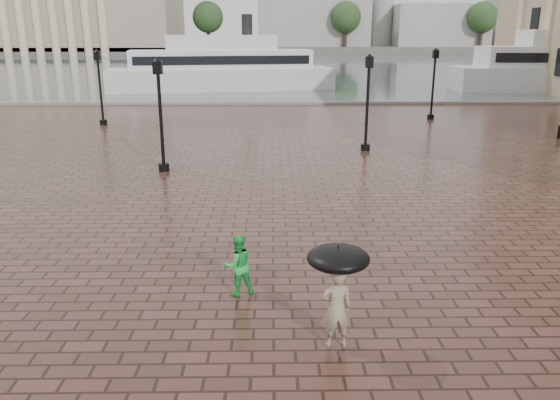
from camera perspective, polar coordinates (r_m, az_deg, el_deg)
name	(u,v)px	position (r m, az deg, el deg)	size (l,w,h in m)	color
ground	(337,270)	(13.23, 5.96, -7.30)	(300.00, 300.00, 0.00)	#3B221A
harbour_water	(280,64)	(104.12, -0.05, 14.03)	(240.00, 240.00, 0.00)	#404A4E
quay_edge	(291,104)	(44.33, 1.13, 9.98)	(80.00, 0.60, 0.30)	slate
far_shore	(276,49)	(172.03, -0.40, 15.54)	(300.00, 60.00, 2.00)	#4C4C47
museum	(72,0)	(165.67, -20.90, 18.90)	(57.00, 32.50, 26.00)	gray
distant_skyline	(446,19)	(169.47, 16.97, 17.68)	(102.50, 22.00, 33.00)	gray
far_trees	(277,17)	(150.03, -0.33, 18.54)	(188.00, 8.00, 13.50)	#2D2119
street_lamps	(272,94)	(29.63, -0.81, 11.00)	(21.44, 14.44, 4.40)	black
adult_pedestrian	(337,308)	(9.92, 5.93, -11.17)	(0.55, 0.36, 1.52)	gray
child_pedestrian	(238,265)	(11.79, -4.43, -6.78)	(0.66, 0.52, 1.37)	green
ferry_near	(221,68)	(55.90, -6.14, 13.58)	(22.61, 9.05, 7.23)	silver
umbrella	(338,258)	(9.51, 6.11, -6.07)	(1.10, 1.10, 1.09)	black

